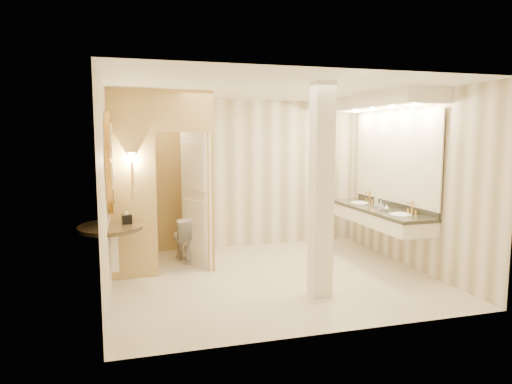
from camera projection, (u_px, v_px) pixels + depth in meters
The scene contains 16 objects.
floor at pixel (272, 277), 6.66m from camera, with size 4.50×4.50×0.00m, color silver.
ceiling at pixel (273, 88), 6.33m from camera, with size 4.50×4.50×0.00m, color white.
wall_back at pixel (239, 174), 8.41m from camera, with size 4.50×0.02×2.70m, color white.
wall_front at pixel (334, 205), 4.59m from camera, with size 4.50×0.02×2.70m, color white.
wall_left at pixel (107, 190), 5.89m from camera, with size 0.02×4.00×2.70m, color white.
wall_right at pixel (410, 181), 7.11m from camera, with size 0.02×4.00×2.70m, color white.
toilet_closet at pixel (185, 178), 7.12m from camera, with size 1.50×1.55×2.70m.
wall_sconce at pixel (132, 159), 6.34m from camera, with size 0.14×0.14×0.42m.
vanity at pixel (381, 162), 7.38m from camera, with size 0.75×2.53×2.09m.
console_shelf at pixel (110, 190), 5.95m from camera, with size 1.04×1.04×1.97m.
pillar at pixel (321, 191), 5.73m from camera, with size 0.25×0.25×2.70m, color white.
tissue_box at pixel (127, 219), 6.10m from camera, with size 0.12×0.12×0.12m, color black.
toilet at pixel (186, 238), 7.54m from camera, with size 0.41×0.73×0.74m, color white.
soap_bottle_a at pixel (381, 206), 7.22m from camera, with size 0.07×0.07×0.15m, color beige.
soap_bottle_b at pixel (386, 207), 7.16m from camera, with size 0.08×0.08×0.11m, color silver.
soap_bottle_c at pixel (376, 201), 7.50m from camera, with size 0.08×0.08×0.21m, color #C6B28C.
Camera 1 is at (-1.99, -6.15, 2.04)m, focal length 32.00 mm.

